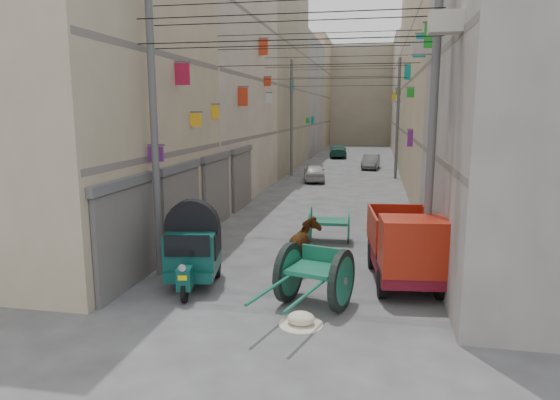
% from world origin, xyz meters
% --- Properties ---
extents(building_row_left, '(8.00, 62.00, 14.00)m').
position_xyz_m(building_row_left, '(-8.00, 34.13, 6.46)').
color(building_row_left, tan).
rests_on(building_row_left, ground).
extents(building_row_right, '(8.00, 62.00, 14.00)m').
position_xyz_m(building_row_right, '(8.00, 34.13, 6.46)').
color(building_row_right, '#9B9591').
rests_on(building_row_right, ground).
extents(end_cap_building, '(22.00, 10.00, 13.00)m').
position_xyz_m(end_cap_building, '(0.00, 66.00, 6.50)').
color(end_cap_building, gray).
rests_on(end_cap_building, ground).
extents(shutters_left, '(0.18, 14.40, 2.88)m').
position_xyz_m(shutters_left, '(-3.92, 10.38, 1.49)').
color(shutters_left, '#49494E').
rests_on(shutters_left, ground).
extents(signboards, '(8.22, 40.52, 5.67)m').
position_xyz_m(signboards, '(-0.01, 21.66, 3.43)').
color(signboards, green).
rests_on(signboards, ground).
extents(utility_poles, '(7.40, 22.20, 8.00)m').
position_xyz_m(utility_poles, '(0.00, 17.00, 4.00)').
color(utility_poles, '#545456').
rests_on(utility_poles, ground).
extents(overhead_cables, '(7.40, 22.52, 1.12)m').
position_xyz_m(overhead_cables, '(0.00, 14.40, 6.77)').
color(overhead_cables, black).
rests_on(overhead_cables, ground).
extents(auto_rickshaw, '(1.72, 2.56, 1.74)m').
position_xyz_m(auto_rickshaw, '(-2.34, 5.34, 1.03)').
color(auto_rickshaw, black).
rests_on(auto_rickshaw, ground).
extents(tonga_cart, '(2.02, 3.39, 1.44)m').
position_xyz_m(tonga_cart, '(0.96, 4.49, 0.75)').
color(tonga_cart, black).
rests_on(tonga_cart, ground).
extents(mini_truck, '(2.00, 3.76, 2.02)m').
position_xyz_m(mini_truck, '(3.14, 6.16, 0.97)').
color(mini_truck, black).
rests_on(mini_truck, ground).
extents(second_cart, '(1.47, 1.32, 1.24)m').
position_xyz_m(second_cart, '(0.76, 10.41, 0.66)').
color(second_cart, '#155E45').
rests_on(second_cart, ground).
extents(feed_sack, '(0.60, 0.48, 0.30)m').
position_xyz_m(feed_sack, '(0.82, 3.36, 0.15)').
color(feed_sack, beige).
rests_on(feed_sack, ground).
extents(horse, '(0.81, 1.75, 1.48)m').
position_xyz_m(horse, '(0.37, 7.00, 0.74)').
color(horse, brown).
rests_on(horse, ground).
extents(distant_car_white, '(1.81, 3.48, 1.13)m').
position_xyz_m(distant_car_white, '(-1.64, 25.43, 0.57)').
color(distant_car_white, '#B1B1B1').
rests_on(distant_car_white, ground).
extents(distant_car_grey, '(1.46, 3.53, 1.14)m').
position_xyz_m(distant_car_grey, '(1.86, 33.50, 0.57)').
color(distant_car_grey, '#4C514E').
rests_on(distant_car_grey, ground).
extents(distant_car_green, '(2.01, 4.24, 1.19)m').
position_xyz_m(distant_car_green, '(-1.44, 42.76, 0.60)').
color(distant_car_green, '#1B5043').
rests_on(distant_car_green, ground).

